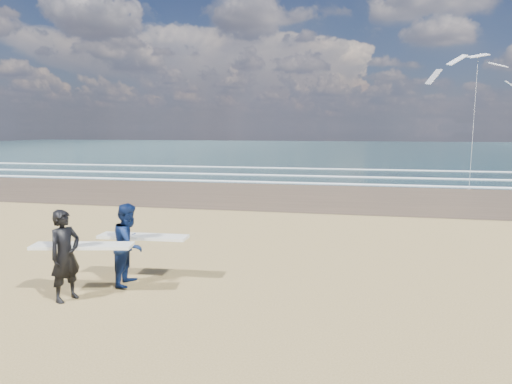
# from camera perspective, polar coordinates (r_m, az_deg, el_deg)

# --- Properties ---
(ocean) EXTENTS (220.00, 100.00, 0.02)m
(ocean) POSITION_cam_1_polar(r_m,az_deg,el_deg) (81.02, 21.61, 4.84)
(ocean) COLOR #193338
(ocean) RESTS_ON ground
(surfer_near) EXTENTS (2.26, 1.26, 2.00)m
(surfer_near) POSITION_cam_1_polar(r_m,az_deg,el_deg) (10.77, -22.56, -7.21)
(surfer_near) COLOR black
(surfer_near) RESTS_ON ground
(surfer_far) EXTENTS (2.22, 1.17, 1.96)m
(surfer_far) POSITION_cam_1_polar(r_m,az_deg,el_deg) (11.37, -15.48, -6.24)
(surfer_far) COLOR #0D1D4A
(surfer_far) RESTS_ON ground
(kite_1) EXTENTS (6.04, 4.76, 9.68)m
(kite_1) POSITION_cam_1_polar(r_m,az_deg,el_deg) (33.24, 25.70, 10.23)
(kite_1) COLOR slate
(kite_1) RESTS_ON ground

